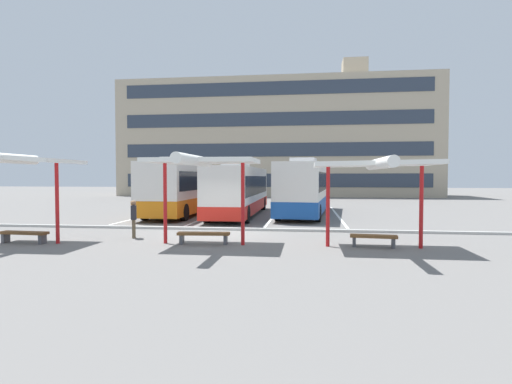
{
  "coord_description": "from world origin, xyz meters",
  "views": [
    {
      "loc": [
        4.19,
        -17.56,
        2.55
      ],
      "look_at": [
        1.55,
        3.27,
        1.76
      ],
      "focal_mm": 28.23,
      "sensor_mm": 36.0,
      "label": 1
    }
  ],
  "objects_px": {
    "coach_bus_2": "(306,189)",
    "waiting_shelter_1": "(201,163)",
    "coach_bus_1": "(240,191)",
    "waiting_shelter_2": "(376,166)",
    "bench_0": "(24,234)",
    "waiting_shelter_0": "(19,161)",
    "bench_1": "(204,235)",
    "bench_2": "(374,238)",
    "coach_bus_0": "(184,189)",
    "waiting_passenger_0": "(134,217)"
  },
  "relations": [
    {
      "from": "waiting_shelter_0",
      "to": "bench_0",
      "type": "height_order",
      "value": "waiting_shelter_0"
    },
    {
      "from": "bench_1",
      "to": "coach_bus_2",
      "type": "bearing_deg",
      "value": 73.34
    },
    {
      "from": "bench_0",
      "to": "bench_1",
      "type": "distance_m",
      "value": 6.94
    },
    {
      "from": "coach_bus_2",
      "to": "bench_2",
      "type": "distance_m",
      "value": 12.93
    },
    {
      "from": "waiting_passenger_0",
      "to": "bench_2",
      "type": "bearing_deg",
      "value": -5.99
    },
    {
      "from": "coach_bus_2",
      "to": "bench_1",
      "type": "height_order",
      "value": "coach_bus_2"
    },
    {
      "from": "coach_bus_1",
      "to": "waiting_shelter_2",
      "type": "distance_m",
      "value": 13.52
    },
    {
      "from": "coach_bus_1",
      "to": "waiting_shelter_2",
      "type": "bearing_deg",
      "value": -59.57
    },
    {
      "from": "coach_bus_2",
      "to": "waiting_passenger_0",
      "type": "bearing_deg",
      "value": -121.36
    },
    {
      "from": "waiting_shelter_1",
      "to": "bench_1",
      "type": "distance_m",
      "value": 2.73
    },
    {
      "from": "coach_bus_2",
      "to": "waiting_shelter_2",
      "type": "xyz_separation_m",
      "value": [
        2.47,
        -12.89,
        1.21
      ]
    },
    {
      "from": "coach_bus_1",
      "to": "waiting_shelter_2",
      "type": "height_order",
      "value": "coach_bus_1"
    },
    {
      "from": "waiting_shelter_0",
      "to": "bench_1",
      "type": "bearing_deg",
      "value": 6.75
    },
    {
      "from": "bench_0",
      "to": "bench_1",
      "type": "height_order",
      "value": "same"
    },
    {
      "from": "coach_bus_0",
      "to": "bench_0",
      "type": "distance_m",
      "value": 12.41
    },
    {
      "from": "coach_bus_2",
      "to": "bench_0",
      "type": "bearing_deg",
      "value": -128.68
    },
    {
      "from": "coach_bus_0",
      "to": "waiting_shelter_0",
      "type": "xyz_separation_m",
      "value": [
        -2.59,
        -12.21,
        1.4
      ]
    },
    {
      "from": "coach_bus_0",
      "to": "bench_2",
      "type": "bearing_deg",
      "value": -46.79
    },
    {
      "from": "coach_bus_0",
      "to": "bench_0",
      "type": "relative_size",
      "value": 5.51
    },
    {
      "from": "waiting_passenger_0",
      "to": "waiting_shelter_0",
      "type": "bearing_deg",
      "value": -152.09
    },
    {
      "from": "waiting_shelter_0",
      "to": "waiting_shelter_1",
      "type": "height_order",
      "value": "waiting_shelter_0"
    },
    {
      "from": "waiting_shelter_0",
      "to": "bench_1",
      "type": "xyz_separation_m",
      "value": [
        6.91,
        0.82,
        -2.81
      ]
    },
    {
      "from": "coach_bus_0",
      "to": "waiting_passenger_0",
      "type": "distance_m",
      "value": 10.37
    },
    {
      "from": "waiting_shelter_0",
      "to": "coach_bus_2",
      "type": "bearing_deg",
      "value": 51.64
    },
    {
      "from": "waiting_shelter_0",
      "to": "waiting_shelter_2",
      "type": "height_order",
      "value": "waiting_shelter_0"
    },
    {
      "from": "waiting_shelter_2",
      "to": "waiting_shelter_1",
      "type": "bearing_deg",
      "value": -179.16
    },
    {
      "from": "coach_bus_2",
      "to": "waiting_shelter_2",
      "type": "distance_m",
      "value": 13.18
    },
    {
      "from": "waiting_shelter_2",
      "to": "coach_bus_2",
      "type": "bearing_deg",
      "value": 100.85
    },
    {
      "from": "waiting_passenger_0",
      "to": "waiting_shelter_1",
      "type": "bearing_deg",
      "value": -22.74
    },
    {
      "from": "waiting_shelter_1",
      "to": "bench_2",
      "type": "xyz_separation_m",
      "value": [
        6.28,
        0.37,
        -2.73
      ]
    },
    {
      "from": "coach_bus_2",
      "to": "waiting_shelter_1",
      "type": "bearing_deg",
      "value": -106.34
    },
    {
      "from": "coach_bus_0",
      "to": "waiting_shelter_0",
      "type": "height_order",
      "value": "coach_bus_0"
    },
    {
      "from": "coach_bus_2",
      "to": "bench_0",
      "type": "relative_size",
      "value": 6.39
    },
    {
      "from": "bench_2",
      "to": "waiting_shelter_2",
      "type": "bearing_deg",
      "value": -90.0
    },
    {
      "from": "bench_0",
      "to": "waiting_passenger_0",
      "type": "height_order",
      "value": "waiting_passenger_0"
    },
    {
      "from": "bench_1",
      "to": "waiting_passenger_0",
      "type": "height_order",
      "value": "waiting_passenger_0"
    },
    {
      "from": "bench_1",
      "to": "bench_2",
      "type": "relative_size",
      "value": 1.18
    },
    {
      "from": "waiting_shelter_2",
      "to": "bench_0",
      "type": "bearing_deg",
      "value": -177.85
    },
    {
      "from": "coach_bus_1",
      "to": "waiting_shelter_0",
      "type": "bearing_deg",
      "value": -117.49
    },
    {
      "from": "waiting_shelter_0",
      "to": "waiting_passenger_0",
      "type": "bearing_deg",
      "value": 27.91
    },
    {
      "from": "bench_1",
      "to": "bench_2",
      "type": "height_order",
      "value": "same"
    },
    {
      "from": "waiting_shelter_0",
      "to": "bench_2",
      "type": "relative_size",
      "value": 2.56
    },
    {
      "from": "coach_bus_2",
      "to": "bench_0",
      "type": "xyz_separation_m",
      "value": [
        -10.72,
        -13.39,
        -1.38
      ]
    },
    {
      "from": "bench_0",
      "to": "bench_2",
      "type": "relative_size",
      "value": 1.14
    },
    {
      "from": "bench_2",
      "to": "bench_0",
      "type": "bearing_deg",
      "value": -176.64
    },
    {
      "from": "waiting_shelter_0",
      "to": "waiting_shelter_2",
      "type": "distance_m",
      "value": 13.21
    },
    {
      "from": "waiting_shelter_0",
      "to": "waiting_shelter_1",
      "type": "distance_m",
      "value": 6.93
    },
    {
      "from": "bench_1",
      "to": "waiting_shelter_2",
      "type": "height_order",
      "value": "waiting_shelter_2"
    },
    {
      "from": "waiting_shelter_1",
      "to": "waiting_shelter_2",
      "type": "relative_size",
      "value": 1.01
    },
    {
      "from": "coach_bus_1",
      "to": "bench_1",
      "type": "bearing_deg",
      "value": -87.32
    }
  ]
}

